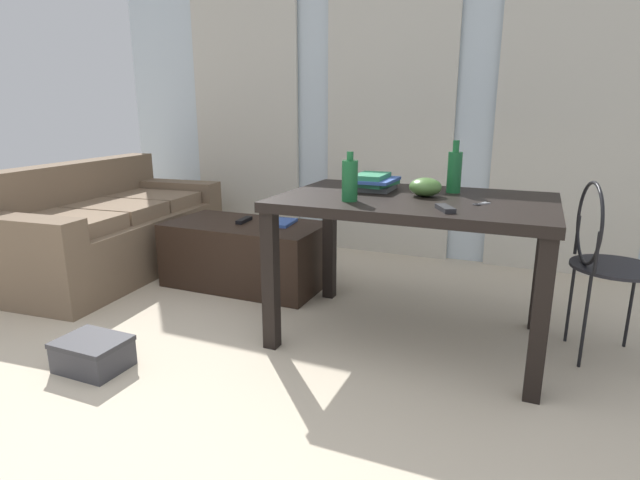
% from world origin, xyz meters
% --- Properties ---
extents(ground_plane, '(7.35, 7.35, 0.00)m').
position_xyz_m(ground_plane, '(0.00, 1.13, 0.00)').
color(ground_plane, beige).
extents(wall_back, '(5.20, 0.10, 2.65)m').
position_xyz_m(wall_back, '(0.00, 3.06, 1.33)').
color(wall_back, silver).
rests_on(wall_back, ground).
extents(curtains, '(3.70, 0.03, 2.20)m').
position_xyz_m(curtains, '(0.00, 2.98, 1.10)').
color(curtains, beige).
rests_on(curtains, ground).
extents(couch, '(1.04, 1.86, 0.80)m').
position_xyz_m(couch, '(-1.80, 1.70, 0.31)').
color(couch, brown).
rests_on(couch, ground).
extents(coffee_table, '(1.06, 0.57, 0.44)m').
position_xyz_m(coffee_table, '(-0.66, 1.82, 0.22)').
color(coffee_table, black).
rests_on(coffee_table, ground).
extents(craft_table, '(1.34, 0.88, 0.76)m').
position_xyz_m(craft_table, '(0.58, 1.43, 0.66)').
color(craft_table, black).
rests_on(craft_table, ground).
extents(wire_chair, '(0.40, 0.42, 0.87)m').
position_xyz_m(wire_chair, '(1.46, 1.58, 0.54)').
color(wire_chair, black).
rests_on(wire_chair, ground).
extents(bottle_near, '(0.07, 0.07, 0.27)m').
position_xyz_m(bottle_near, '(0.74, 1.66, 0.88)').
color(bottle_near, '#195B2D').
rests_on(bottle_near, craft_table).
extents(bottle_far, '(0.08, 0.08, 0.24)m').
position_xyz_m(bottle_far, '(0.32, 1.20, 0.86)').
color(bottle_far, '#195B2D').
rests_on(bottle_far, craft_table).
extents(bowl, '(0.16, 0.16, 0.09)m').
position_xyz_m(bowl, '(0.62, 1.48, 0.81)').
color(bowl, '#477033').
rests_on(bowl, craft_table).
extents(book_stack, '(0.26, 0.31, 0.09)m').
position_xyz_m(book_stack, '(0.32, 1.57, 0.81)').
color(book_stack, '#4C4C51').
rests_on(book_stack, craft_table).
extents(tv_remote_on_table, '(0.11, 0.15, 0.02)m').
position_xyz_m(tv_remote_on_table, '(0.78, 1.14, 0.77)').
color(tv_remote_on_table, '#232326').
rests_on(tv_remote_on_table, craft_table).
extents(scissors, '(0.07, 0.10, 0.00)m').
position_xyz_m(scissors, '(0.90, 1.35, 0.76)').
color(scissors, '#9EA0A5').
rests_on(scissors, craft_table).
extents(tv_remote_primary, '(0.06, 0.18, 0.02)m').
position_xyz_m(tv_remote_primary, '(-0.69, 1.85, 0.45)').
color(tv_remote_primary, black).
rests_on(tv_remote_primary, coffee_table).
extents(magazine, '(0.19, 0.26, 0.02)m').
position_xyz_m(magazine, '(-0.42, 1.90, 0.45)').
color(magazine, '#33519E').
rests_on(magazine, coffee_table).
extents(shoebox, '(0.32, 0.24, 0.15)m').
position_xyz_m(shoebox, '(-0.70, 0.51, 0.08)').
color(shoebox, '#38383D').
rests_on(shoebox, ground).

